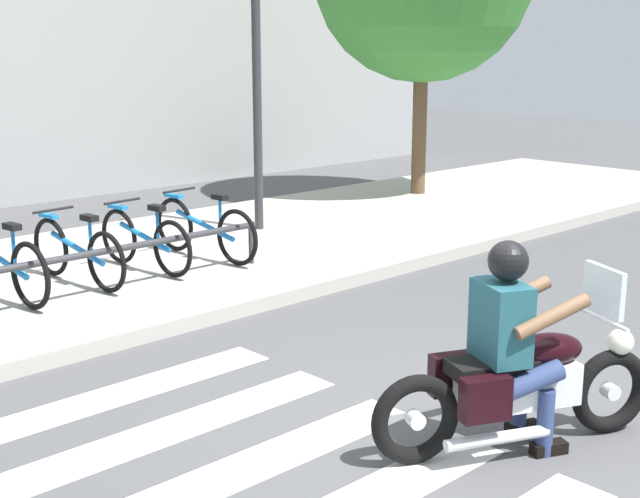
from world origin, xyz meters
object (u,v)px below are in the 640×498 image
bicycle_1 (1,264)px  bicycle_2 (77,252)px  motorcycle (520,383)px  bicycle_4 (205,228)px  bike_rack (104,255)px  street_lamp (256,47)px  rider (511,332)px  bicycle_3 (145,240)px

bicycle_1 → bicycle_2: size_ratio=1.04×
motorcycle → bicycle_4: 5.33m
bike_rack → street_lamp: street_lamp is taller
motorcycle → bicycle_1: motorcycle is taller
bicycle_1 → street_lamp: (4.00, 0.87, 2.07)m
motorcycle → rider: 0.37m
bicycle_2 → bicycle_3: bearing=-0.0°
rider → bicycle_1: bearing=102.6°
rider → bicycle_4: size_ratio=0.81×
bicycle_1 → bicycle_3: bicycle_1 is taller
bicycle_4 → bicycle_1: bearing=-180.0°
street_lamp → bicycle_2: bearing=-164.7°
motorcycle → bicycle_2: size_ratio=1.16×
bicycle_2 → bicycle_4: size_ratio=0.94×
bicycle_4 → bike_rack: size_ratio=0.45×
bicycle_1 → street_lamp: 4.58m
rider → bicycle_1: rider is taller
motorcycle → street_lamp: 7.00m
bicycle_3 → bicycle_4: 0.82m
bicycle_2 → bicycle_4: (1.64, -0.00, 0.01)m
bicycle_2 → bicycle_3: 0.82m
bicycle_1 → bicycle_2: 0.82m
bicycle_1 → bicycle_4: (2.46, 0.00, -0.00)m
street_lamp → motorcycle: bearing=-114.7°
bicycle_2 → street_lamp: 3.90m
bicycle_1 → bicycle_4: size_ratio=0.98×
motorcycle → rider: (-0.07, 0.04, 0.36)m
bicycle_4 → street_lamp: bearing=29.4°
motorcycle → bicycle_3: bearing=85.4°
bicycle_1 → bicycle_2: bearing=0.0°
street_lamp → bicycle_1: bearing=-167.7°
rider → bicycle_2: size_ratio=0.86×
bike_rack → bicycle_2: bearing=90.0°
rider → bicycle_3: (0.49, 5.15, -0.31)m
bicycle_1 → bike_rack: 0.99m
rider → bike_rack: bearing=94.1°
bicycle_1 → street_lamp: bearing=12.3°
bicycle_3 → bicycle_4: size_ratio=0.90×
bicycle_1 → bicycle_4: 2.46m
bicycle_2 → bike_rack: (0.00, -0.55, 0.07)m
motorcycle → bike_rack: motorcycle is taller
bicycle_3 → bike_rack: bearing=-145.9°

